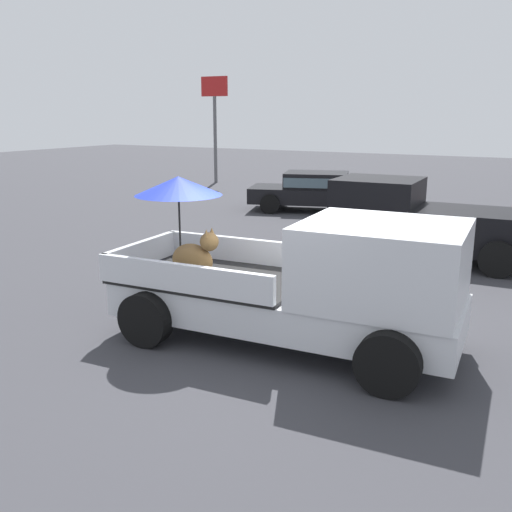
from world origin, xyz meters
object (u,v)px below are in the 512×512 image
Objects in this scene: pickup_truck_main at (310,282)px; motel_sign at (215,109)px; parked_sedan_near at (314,189)px; pickup_truck_red at (419,221)px.

motel_sign reaches higher than pickup_truck_main.
parked_sedan_near is (-4.61, 10.92, -0.24)m from pickup_truck_main.
motel_sign reaches higher than pickup_truck_red.
pickup_truck_red is at bearing 116.38° from parked_sedan_near.
pickup_truck_main reaches higher than parked_sedan_near.
motel_sign is at bearing 123.02° from pickup_truck_main.
parked_sedan_near is 0.93× the size of motel_sign.
motel_sign is at bearing -41.90° from pickup_truck_red.
pickup_truck_main is 1.06× the size of pickup_truck_red.
motel_sign is (-12.09, 16.25, 2.52)m from pickup_truck_main.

